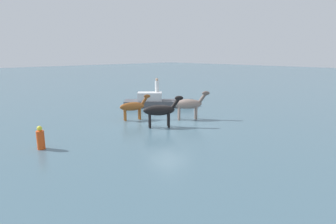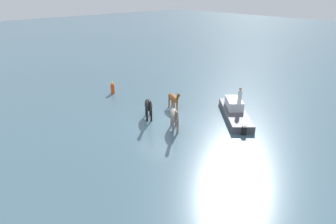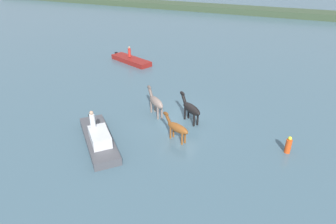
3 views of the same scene
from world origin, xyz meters
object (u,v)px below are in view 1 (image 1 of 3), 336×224
object	(u,v)px
horse_lead	(161,110)
horse_gray_outer	(133,106)
person_watcher_seated	(157,86)
buoy_channel_marker	(41,139)
horse_dark_mare	(189,104)
boat_skiff_near	(156,103)

from	to	relation	value
horse_lead	horse_gray_outer	xyz separation A→B (m)	(0.05, -2.67, -0.13)
person_watcher_seated	buoy_channel_marker	xyz separation A→B (m)	(11.25, 4.15, -1.26)
person_watcher_seated	horse_dark_mare	bearing A→B (deg)	71.35
boat_skiff_near	buoy_channel_marker	size ratio (longest dim) A/B	4.58
person_watcher_seated	buoy_channel_marker	size ratio (longest dim) A/B	1.04
horse_lead	boat_skiff_near	size ratio (longest dim) A/B	0.43
horse_dark_mare	horse_gray_outer	world-z (taller)	horse_dark_mare
boat_skiff_near	buoy_channel_marker	world-z (taller)	boat_skiff_near
horse_gray_outer	boat_skiff_near	distance (m)	5.03
horse_dark_mare	boat_skiff_near	xyz separation A→B (m)	(-1.54, -5.04, -0.75)
horse_dark_mare	boat_skiff_near	size ratio (longest dim) A/B	0.42
horse_lead	boat_skiff_near	distance (m)	6.73
buoy_channel_marker	horse_lead	bearing A→B (deg)	170.62
buoy_channel_marker	boat_skiff_near	bearing A→B (deg)	-160.01
horse_dark_mare	horse_gray_outer	distance (m)	3.81
horse_gray_outer	boat_skiff_near	bearing A→B (deg)	50.03
horse_dark_mare	person_watcher_seated	xyz separation A→B (m)	(-1.74, -5.17, 0.69)
horse_lead	horse_dark_mare	bearing A→B (deg)	37.35
horse_dark_mare	boat_skiff_near	distance (m)	5.32
horse_dark_mare	buoy_channel_marker	size ratio (longest dim) A/B	1.94
person_watcher_seated	horse_gray_outer	bearing A→B (deg)	29.76
horse_gray_outer	person_watcher_seated	xyz separation A→B (m)	(-4.55, -2.60, 0.83)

